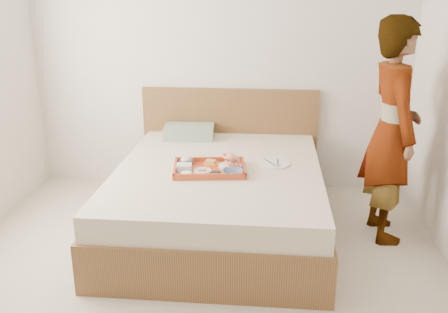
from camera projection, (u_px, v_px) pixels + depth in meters
ground at (184, 302)px, 3.05m from camera, size 3.50×4.00×0.01m
wall_back at (218, 50)px, 4.52m from camera, size 3.50×0.01×2.60m
bed at (219, 199)px, 3.90m from camera, size 1.65×2.00×0.53m
headboard at (230, 138)px, 4.75m from camera, size 1.65×0.06×0.95m
pillow at (189, 132)px, 4.55m from camera, size 0.47×0.33×0.11m
tray at (210, 168)px, 3.72m from camera, size 0.58×0.45×0.05m
prawn_plate at (230, 166)px, 3.78m from camera, size 0.21×0.21×0.01m
navy_bowl_big at (233, 172)px, 3.61m from camera, size 0.17×0.17×0.04m
sauce_dish at (216, 174)px, 3.59m from camera, size 0.09×0.09×0.03m
meat_plate at (202, 171)px, 3.68m from camera, size 0.15×0.15×0.01m
bread_plate at (212, 163)px, 3.84m from camera, size 0.15×0.15×0.01m
salad_bowl at (186, 162)px, 3.83m from camera, size 0.13×0.13×0.04m
plastic_tub at (184, 167)px, 3.69m from camera, size 0.12×0.11×0.05m
cheese_round at (186, 174)px, 3.59m from camera, size 0.09×0.09×0.03m
dinner_plate at (274, 164)px, 3.87m from camera, size 0.29×0.29×0.01m
person at (392, 131)px, 3.65m from camera, size 0.46×0.64×1.67m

